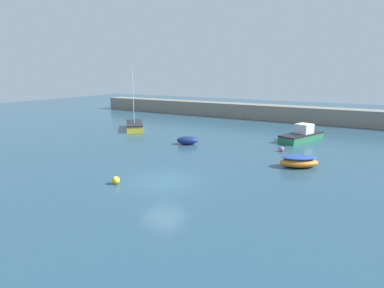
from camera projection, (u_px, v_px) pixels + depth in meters
The scene contains 8 objects.
ground_plane at pixel (164, 183), 18.49m from camera, with size 120.00×120.00×0.20m, color #284C60.
harbor_breakwater at pixel (279, 113), 42.40m from camera, with size 61.73×2.82×2.07m, color gray.
rowboat_with_red_cover at pixel (299, 161), 21.24m from camera, with size 3.08×2.64×0.84m.
fishing_dinghy_green at pixel (187, 140), 28.04m from camera, with size 2.27×1.88×0.75m.
motorboat_with_cabin at pixel (302, 135), 29.56m from camera, with size 3.63×5.60×1.64m.
sailboat_tall_mast at pixel (134, 126), 35.49m from camera, with size 4.75×5.04×7.07m.
mooring_buoy_pink at pixel (282, 149), 25.52m from camera, with size 0.41×0.41×0.41m, color #EA668C.
mooring_buoy_yellow at pixel (116, 180), 18.01m from camera, with size 0.47×0.47×0.47m, color yellow.
Camera 1 is at (10.11, -14.31, 6.51)m, focal length 28.00 mm.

